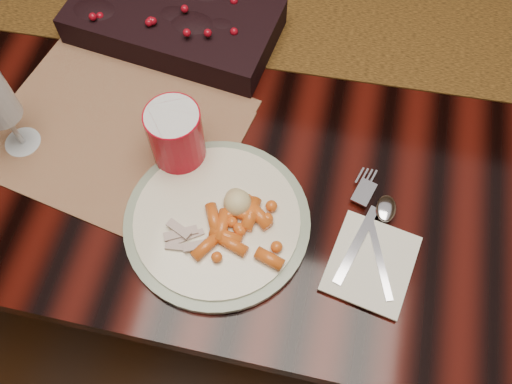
% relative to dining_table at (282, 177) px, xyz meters
% --- Properties ---
extents(floor, '(5.00, 5.00, 0.00)m').
position_rel_dining_table_xyz_m(floor, '(0.00, 0.00, -0.38)').
color(floor, black).
rests_on(floor, ground).
extents(dining_table, '(1.80, 1.00, 0.75)m').
position_rel_dining_table_xyz_m(dining_table, '(0.00, 0.00, 0.00)').
color(dining_table, black).
rests_on(dining_table, floor).
extents(table_runner, '(1.75, 0.42, 0.00)m').
position_rel_dining_table_xyz_m(table_runner, '(0.05, 0.19, 0.38)').
color(table_runner, '#473112').
rests_on(table_runner, dining_table).
extents(centerpiece, '(0.39, 0.24, 0.07)m').
position_rel_dining_table_xyz_m(centerpiece, '(-0.23, 0.05, 0.42)').
color(centerpiece, black).
rests_on(centerpiece, table_runner).
extents(placemat_main, '(0.45, 0.37, 0.00)m').
position_rel_dining_table_xyz_m(placemat_main, '(-0.26, -0.17, 0.38)').
color(placemat_main, brown).
rests_on(placemat_main, dining_table).
extents(placemat_second, '(0.44, 0.36, 0.00)m').
position_rel_dining_table_xyz_m(placemat_second, '(-0.26, -0.20, 0.38)').
color(placemat_second, brown).
rests_on(placemat_second, dining_table).
extents(dinner_plate, '(0.33, 0.33, 0.02)m').
position_rel_dining_table_xyz_m(dinner_plate, '(-0.06, -0.31, 0.39)').
color(dinner_plate, '#EDE4C2').
rests_on(dinner_plate, placemat_main).
extents(baby_carrots, '(0.14, 0.13, 0.02)m').
position_rel_dining_table_xyz_m(baby_carrots, '(-0.01, -0.33, 0.41)').
color(baby_carrots, '#D55818').
rests_on(baby_carrots, dinner_plate).
extents(mashed_potatoes, '(0.08, 0.07, 0.04)m').
position_rel_dining_table_xyz_m(mashed_potatoes, '(-0.03, -0.27, 0.41)').
color(mashed_potatoes, '#EDDA88').
rests_on(mashed_potatoes, dinner_plate).
extents(turkey_shreds, '(0.09, 0.08, 0.02)m').
position_rel_dining_table_xyz_m(turkey_shreds, '(-0.09, -0.35, 0.40)').
color(turkey_shreds, beige).
rests_on(turkey_shreds, dinner_plate).
extents(napkin, '(0.14, 0.16, 0.00)m').
position_rel_dining_table_xyz_m(napkin, '(0.18, -0.32, 0.38)').
color(napkin, white).
rests_on(napkin, placemat_main).
extents(fork, '(0.08, 0.18, 0.00)m').
position_rel_dining_table_xyz_m(fork, '(0.16, -0.28, 0.39)').
color(fork, silver).
rests_on(fork, napkin).
extents(spoon, '(0.08, 0.16, 0.00)m').
position_rel_dining_table_xyz_m(spoon, '(0.19, -0.29, 0.39)').
color(spoon, silver).
rests_on(spoon, napkin).
extents(red_cup, '(0.10, 0.10, 0.12)m').
position_rel_dining_table_xyz_m(red_cup, '(-0.14, -0.21, 0.44)').
color(red_cup, '#AA0011').
rests_on(red_cup, placemat_main).
extents(wine_glass, '(0.07, 0.07, 0.17)m').
position_rel_dining_table_xyz_m(wine_glass, '(-0.41, -0.24, 0.46)').
color(wine_glass, '#ADC3CD').
rests_on(wine_glass, dining_table).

